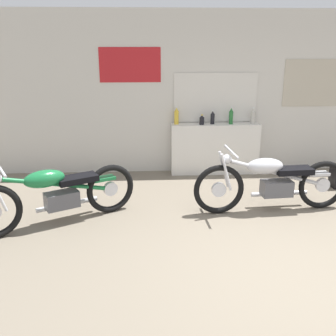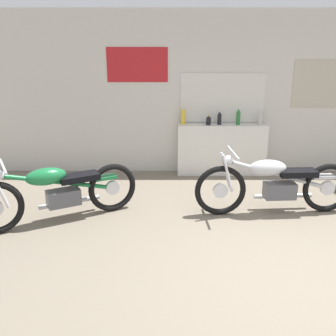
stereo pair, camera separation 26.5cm
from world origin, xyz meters
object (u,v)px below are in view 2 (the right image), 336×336
Objects in this scene: bottle_center at (219,118)px; motorcycle_silver at (274,183)px; bottle_right_center at (237,117)px; bottle_left_center at (208,120)px; bottle_leftmost at (182,116)px; motorcycle_green at (57,191)px; bottle_rightmost at (260,117)px.

bottle_center is 1.89m from motorcycle_silver.
motorcycle_silver is at bearing -81.66° from bottle_right_center.
bottle_leftmost is at bearing 172.95° from bottle_left_center.
bottle_left_center is 0.09× the size of motorcycle_green.
bottle_rightmost is at bearing 3.57° from bottle_right_center.
bottle_rightmost reaches higher than motorcycle_silver.
bottle_left_center is at bearing -178.07° from bottle_rightmost.
bottle_right_center reaches higher than bottle_left_center.
bottle_left_center is at bearing -179.33° from bottle_right_center.
bottle_leftmost is at bearing 124.57° from motorcycle_silver.
bottle_rightmost is 0.15× the size of motorcycle_green.
bottle_center is 0.32m from bottle_right_center.
bottle_right_center is 1.07× the size of bottle_rightmost.
bottle_rightmost is 0.13× the size of motorcycle_silver.
bottle_center is 0.12× the size of motorcycle_green.
bottle_center is 0.85× the size of bottle_rightmost.
motorcycle_green is (-1.70, -2.01, -0.61)m from bottle_leftmost.
bottle_rightmost is (1.34, -0.02, -0.01)m from bottle_leftmost.
bottle_right_center is at bearing 36.52° from motorcycle_green.
bottle_right_center is (0.51, 0.01, 0.06)m from bottle_left_center.
motorcycle_green is (-2.33, -1.98, -0.58)m from bottle_center.
bottle_center is at bearing 8.08° from bottle_left_center.
bottle_leftmost is at bearing 177.54° from bottle_center.
bottle_rightmost is at bearing 0.26° from bottle_center.
motorcycle_green is (-2.89, -0.27, -0.01)m from motorcycle_silver.
bottle_left_center is 2.95m from motorcycle_green.
motorcycle_silver is (1.20, -1.74, -0.60)m from bottle_leftmost.
bottle_rightmost reaches higher than motorcycle_green.
bottle_left_center reaches higher than motorcycle_silver.
bottle_center is at bearing 108.38° from motorcycle_silver.
bottle_rightmost is (0.39, 0.02, -0.01)m from bottle_right_center.
bottle_leftmost is 0.16× the size of motorcycle_green.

